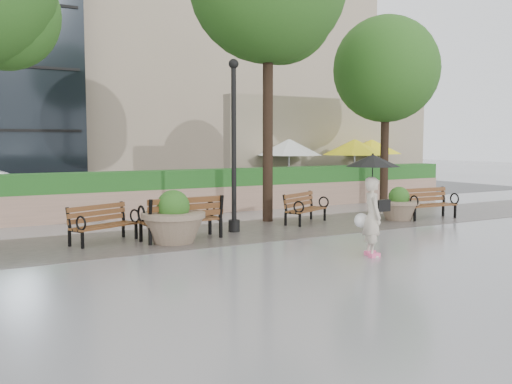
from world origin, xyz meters
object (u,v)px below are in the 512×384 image
planter_right (399,207)px  lamppost (234,157)px  bench_4 (429,210)px  bench_3 (306,214)px  planter_left (173,222)px  bench_2 (182,227)px  pedestrian (372,195)px  bench_1 (104,232)px

planter_right → lamppost: bearing=174.8°
bench_4 → planter_right: 1.00m
bench_3 → lamppost: lamppost is taller
planter_left → bench_2: bearing=41.1°
bench_3 → pedestrian: 4.61m
bench_1 → planter_left: 1.54m
bench_1 → lamppost: (3.17, -0.09, 1.60)m
bench_2 → planter_right: bearing=176.2°
bench_1 → bench_2: (1.62, -0.51, 0.05)m
bench_3 → pedestrian: bearing=-135.5°
lamppost → bench_1: bearing=178.4°
planter_right → pedestrian: pedestrian is taller
bench_2 → bench_3: 4.01m
bench_2 → bench_4: (7.53, -0.26, -0.03)m
bench_1 → pedestrian: size_ratio=0.84×
planter_right → planter_left: bearing=-178.0°
planter_left → bench_3: bearing=13.9°
bench_3 → planter_right: size_ratio=1.44×
lamppost → pedestrian: bearing=-76.6°
planter_right → pedestrian: bearing=-139.6°
bench_2 → planter_left: planter_left is taller
planter_right → bench_4: bearing=-13.5°
planter_left → lamppost: bearing=20.4°
lamppost → bench_2: bearing=-164.7°
bench_3 → lamppost: bearing=161.6°
bench_2 → lamppost: (1.56, 0.43, 1.55)m
lamppost → bench_3: bearing=8.5°
bench_1 → planter_left: (1.31, -0.78, 0.21)m
bench_3 → planter_right: bearing=-43.9°
planter_left → lamppost: 2.42m
bench_1 → lamppost: 3.55m
bench_2 → planter_right: bench_2 is taller
bench_3 → lamppost: 2.89m
bench_1 → bench_2: 1.70m
bench_3 → bench_4: size_ratio=0.98×
bench_2 → bench_4: size_ratio=1.13×
bench_4 → bench_2: bearing=-179.6°
bench_3 → bench_4: (3.60, -1.04, 0.02)m
bench_3 → planter_left: bearing=167.0°
bench_4 → pedestrian: bearing=-145.0°
bench_3 → bench_4: bench_4 is taller
pedestrian → bench_3: bearing=4.2°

